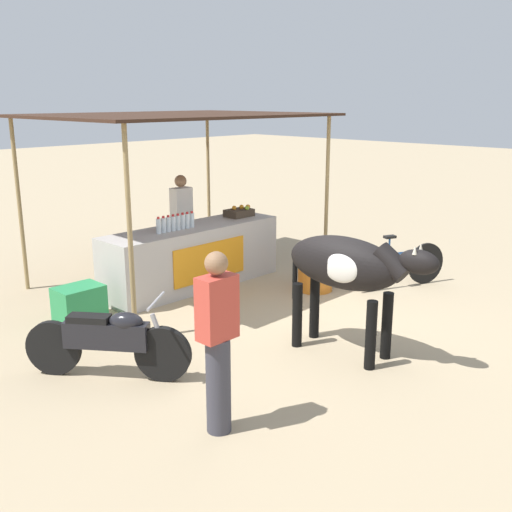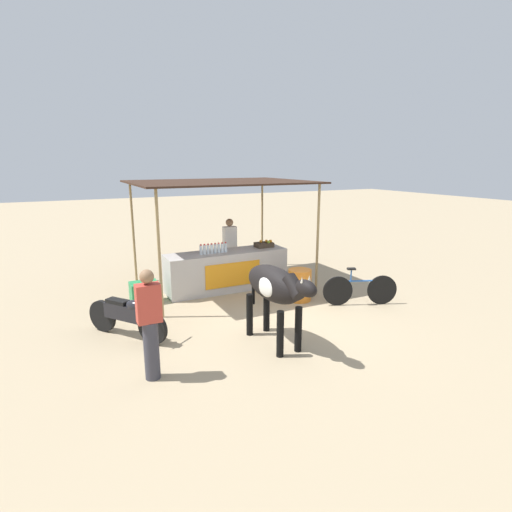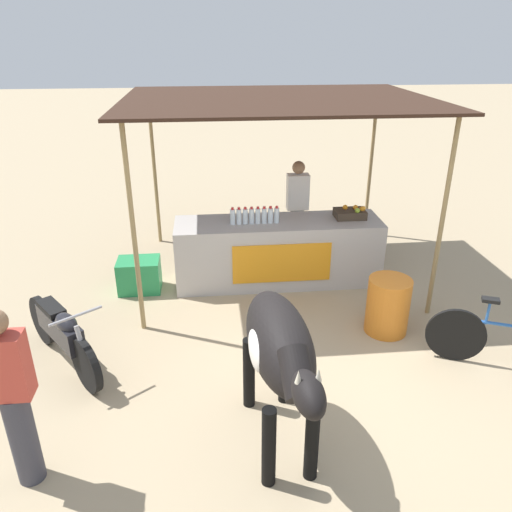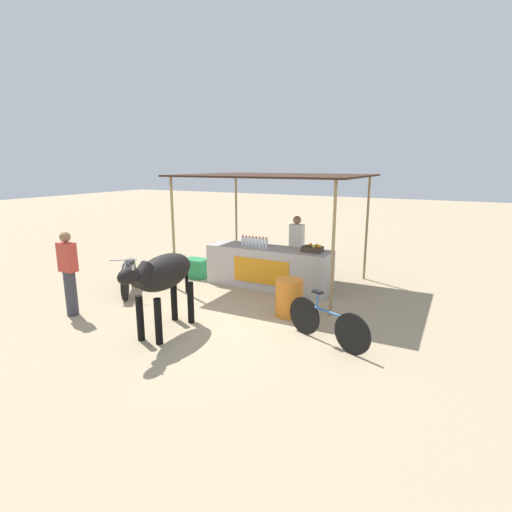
# 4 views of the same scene
# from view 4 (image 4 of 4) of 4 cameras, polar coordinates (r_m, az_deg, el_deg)

# --- Properties ---
(ground_plane) EXTENTS (60.00, 60.00, 0.00)m
(ground_plane) POSITION_cam_4_polar(r_m,az_deg,el_deg) (7.83, -5.32, -8.64)
(ground_plane) COLOR tan
(stall_counter) EXTENTS (3.00, 0.82, 0.96)m
(stall_counter) POSITION_cam_4_polar(r_m,az_deg,el_deg) (9.51, 1.78, -1.64)
(stall_counter) COLOR #B2ADA8
(stall_counter) RESTS_ON ground
(stall_awning) EXTENTS (4.20, 3.20, 2.65)m
(stall_awning) POSITION_cam_4_polar(r_m,az_deg,el_deg) (9.49, 2.67, 10.91)
(stall_awning) COLOR #382319
(stall_awning) RESTS_ON ground
(water_bottle_row) EXTENTS (0.70, 0.07, 0.25)m
(water_bottle_row) POSITION_cam_4_polar(r_m,az_deg,el_deg) (9.49, -0.23, 2.02)
(water_bottle_row) COLOR silver
(water_bottle_row) RESTS_ON stall_counter
(fruit_crate) EXTENTS (0.44, 0.32, 0.18)m
(fruit_crate) POSITION_cam_4_polar(r_m,az_deg,el_deg) (9.03, 8.10, 1.04)
(fruit_crate) COLOR #3F3326
(fruit_crate) RESTS_ON stall_counter
(vendor_behind_counter) EXTENTS (0.34, 0.22, 1.65)m
(vendor_behind_counter) POSITION_cam_4_polar(r_m,az_deg,el_deg) (9.94, 5.81, 1.13)
(vendor_behind_counter) COLOR #383842
(vendor_behind_counter) RESTS_ON ground
(cooler_box) EXTENTS (0.60, 0.44, 0.48)m
(cooler_box) POSITION_cam_4_polar(r_m,az_deg,el_deg) (10.51, -8.55, -1.71)
(cooler_box) COLOR #268C4C
(cooler_box) RESTS_ON ground
(water_barrel) EXTENTS (0.53, 0.53, 0.72)m
(water_barrel) POSITION_cam_4_polar(r_m,az_deg,el_deg) (7.77, 4.76, -5.96)
(water_barrel) COLOR orange
(water_barrel) RESTS_ON ground
(cow) EXTENTS (0.63, 1.84, 1.44)m
(cow) POSITION_cam_4_polar(r_m,az_deg,el_deg) (6.97, -13.25, -2.71)
(cow) COLOR black
(cow) RESTS_ON ground
(motorcycle_parked) EXTENTS (1.13, 1.50, 0.90)m
(motorcycle_parked) POSITION_cam_4_polar(r_m,az_deg,el_deg) (9.61, -17.74, -2.43)
(motorcycle_parked) COLOR black
(motorcycle_parked) RESTS_ON ground
(bicycle_leaning) EXTENTS (1.55, 0.66, 0.85)m
(bicycle_leaning) POSITION_cam_4_polar(r_m,az_deg,el_deg) (6.70, 10.06, -9.41)
(bicycle_leaning) COLOR black
(bicycle_leaning) RESTS_ON ground
(passerby_on_street) EXTENTS (0.34, 0.22, 1.65)m
(passerby_on_street) POSITION_cam_4_polar(r_m,az_deg,el_deg) (8.43, -25.17, -2.21)
(passerby_on_street) COLOR #383842
(passerby_on_street) RESTS_ON ground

